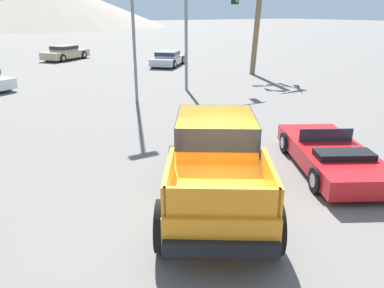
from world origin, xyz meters
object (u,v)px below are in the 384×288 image
(orange_pickup_truck, at_px, (216,159))
(red_convertible_car, at_px, (331,156))
(parked_car_tan, at_px, (65,53))
(parked_car_silver, at_px, (168,58))
(traffic_light_main, at_px, (208,14))

(orange_pickup_truck, bearing_deg, red_convertible_car, 32.30)
(parked_car_tan, bearing_deg, parked_car_silver, 1.18)
(orange_pickup_truck, distance_m, red_convertible_car, 3.84)
(orange_pickup_truck, height_order, parked_car_tan, orange_pickup_truck)
(red_convertible_car, bearing_deg, orange_pickup_truck, -151.56)
(parked_car_silver, relative_size, traffic_light_main, 0.76)
(traffic_light_main, bearing_deg, orange_pickup_truck, -122.31)
(orange_pickup_truck, xyz_separation_m, parked_car_silver, (9.46, 20.58, -0.50))
(red_convertible_car, xyz_separation_m, traffic_light_main, (3.52, 11.55, 3.53))
(parked_car_silver, bearing_deg, traffic_light_main, -59.79)
(red_convertible_car, distance_m, traffic_light_main, 12.58)
(orange_pickup_truck, distance_m, parked_car_tan, 28.87)
(red_convertible_car, relative_size, parked_car_silver, 1.08)
(parked_car_tan, bearing_deg, orange_pickup_truck, -42.40)
(orange_pickup_truck, distance_m, traffic_light_main, 13.95)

